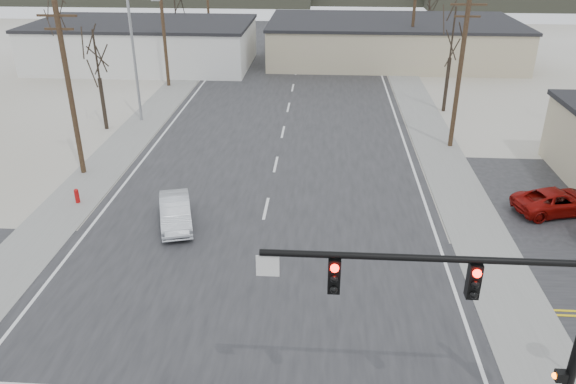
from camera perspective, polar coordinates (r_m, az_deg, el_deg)
name	(u,v)px	position (r m, az deg, el deg)	size (l,w,h in m)	color
ground	(246,301)	(22.98, -4.33, -10.98)	(140.00, 140.00, 0.00)	silver
main_road	(277,159)	(36.04, -1.12, 3.42)	(18.00, 110.00, 0.05)	#232325
cross_road	(246,301)	(22.97, -4.33, -10.94)	(90.00, 10.00, 0.04)	#232325
sidewalk_left	(139,129)	(42.78, -14.91, 6.21)	(3.00, 90.00, 0.06)	gray
sidewalk_right	(432,136)	(41.30, 14.38, 5.58)	(3.00, 90.00, 0.06)	gray
traffic_signal_mast	(512,312)	(15.83, 21.78, -11.25)	(8.95, 0.43, 7.20)	black
fire_hydrant	(77,196)	(32.17, -20.65, -0.37)	(0.24, 0.24, 0.87)	#A50C0C
building_left_far	(144,44)	(62.27, -14.40, 14.38)	(22.30, 12.30, 4.50)	silver
building_right_far	(392,41)	(63.67, 10.50, 14.89)	(26.30, 14.30, 4.30)	tan
upole_left_b	(69,88)	(34.53, -21.33, 9.78)	(2.20, 0.30, 10.00)	#41311E
upole_left_c	(164,28)	(52.92, -12.53, 15.94)	(2.20, 0.30, 10.00)	#41311E
upole_left_d	(208,0)	(72.17, -8.17, 18.76)	(2.20, 0.30, 10.00)	#41311E
upole_right_a	(460,70)	(38.16, 17.08, 11.79)	(2.20, 0.30, 10.00)	#41311E
upole_right_b	(414,17)	(59.44, 12.64, 16.96)	(2.20, 0.30, 10.00)	#41311E
streetlight_main	(137,54)	(43.35, -15.14, 13.42)	(2.40, 0.25, 9.00)	gray
tree_left_near	(96,57)	(42.25, -18.89, 12.83)	(3.30, 3.30, 7.35)	#31261E
tree_right_mid	(453,36)	(45.90, 16.38, 15.00)	(3.74, 3.74, 8.33)	#31261E
tree_left_mid	(56,11)	(58.32, -22.50, 16.60)	(3.96, 3.96, 8.82)	#31261E
sedan_crossing	(175,212)	(28.38, -11.36, -2.01)	(1.46, 4.19, 1.38)	#AEB3B9
car_far_a	(324,41)	(69.70, 3.68, 15.08)	(2.27, 5.59, 1.62)	black
car_far_b	(277,36)	(72.92, -1.13, 15.55)	(1.77, 4.41, 1.50)	black
car_parked_red	(557,201)	(32.21, 25.67, -0.87)	(2.10, 4.55, 1.26)	maroon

